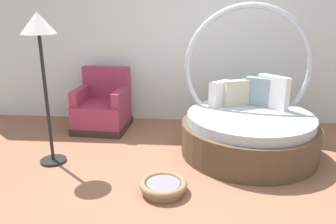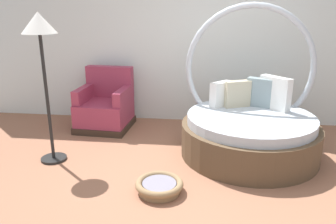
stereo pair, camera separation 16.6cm
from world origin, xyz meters
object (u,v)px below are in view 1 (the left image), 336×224
Objects in this scene: pet_basket at (163,186)px; floor_lamp at (39,38)px; round_daybed at (249,124)px; red_armchair at (103,108)px.

floor_lamp reaches higher than pet_basket.
round_daybed reaches higher than floor_lamp.
red_armchair is 2.20m from pet_basket.
red_armchair is 1.77m from floor_lamp.
round_daybed is 2.28m from red_armchair.
round_daybed reaches higher than red_armchair.
red_armchair reaches higher than pet_basket.
pet_basket is (1.13, -1.87, -0.26)m from red_armchair.
round_daybed is 2.05× the size of red_armchair.
pet_basket is 2.15m from floor_lamp.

